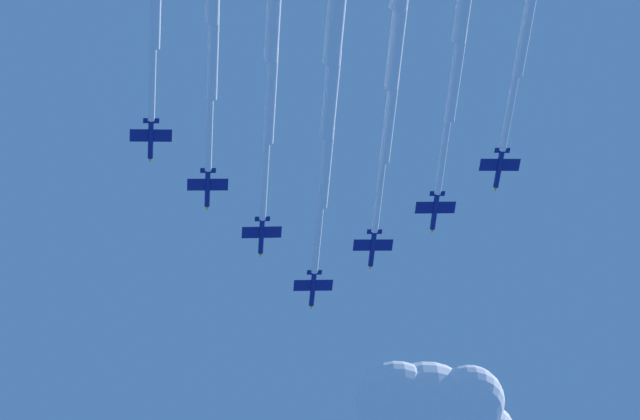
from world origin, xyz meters
name	(u,v)px	position (x,y,z in m)	size (l,w,h in m)	color
jet_lead	(330,92)	(-15.96, -22.11, 171.45)	(46.21, 62.67, 3.98)	navy
jet_port_inner	(273,5)	(-34.99, -27.84, 174.15)	(51.36, 68.63, 4.01)	navy
jet_starboard_inner	(396,39)	(-13.19, -38.30, 172.17)	(47.28, 63.89, 3.95)	navy
cloud_puff	(434,414)	(59.00, 28.24, 180.58)	(41.95, 31.26, 27.47)	white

